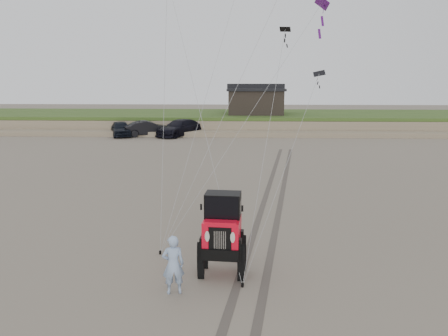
# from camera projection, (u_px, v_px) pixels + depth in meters

# --- Properties ---
(ground) EXTENTS (160.00, 160.00, 0.00)m
(ground) POSITION_uv_depth(u_px,v_px,m) (228.00, 268.00, 13.79)
(ground) COLOR #6B6054
(ground) RESTS_ON ground
(dune_ridge) EXTENTS (160.00, 14.25, 1.73)m
(dune_ridge) POSITION_uv_depth(u_px,v_px,m) (238.00, 121.00, 50.27)
(dune_ridge) COLOR #7A6B54
(dune_ridge) RESTS_ON ground
(cabin) EXTENTS (6.40, 5.40, 3.35)m
(cabin) POSITION_uv_depth(u_px,v_px,m) (256.00, 100.00, 49.21)
(cabin) COLOR black
(cabin) RESTS_ON dune_ridge
(truck_a) EXTENTS (3.22, 4.76, 1.51)m
(truck_a) POSITION_uv_depth(u_px,v_px,m) (121.00, 129.00, 43.76)
(truck_a) COLOR black
(truck_a) RESTS_ON ground
(truck_b) EXTENTS (4.91, 3.14, 1.53)m
(truck_b) POSITION_uv_depth(u_px,v_px,m) (148.00, 128.00, 43.83)
(truck_b) COLOR black
(truck_b) RESTS_ON ground
(truck_c) EXTENTS (5.02, 5.94, 1.63)m
(truck_c) POSITION_uv_depth(u_px,v_px,m) (180.00, 128.00, 43.88)
(truck_c) COLOR black
(truck_c) RESTS_ON ground
(jeep) EXTENTS (2.78, 5.62, 2.03)m
(jeep) POSITION_uv_depth(u_px,v_px,m) (222.00, 243.00, 13.12)
(jeep) COLOR red
(jeep) RESTS_ON ground
(man) EXTENTS (0.69, 0.54, 1.70)m
(man) POSITION_uv_depth(u_px,v_px,m) (173.00, 265.00, 12.04)
(man) COLOR #7F9BC4
(man) RESTS_ON ground
(stake_main) EXTENTS (0.08, 0.08, 0.12)m
(stake_main) POSITION_uv_depth(u_px,v_px,m) (160.00, 252.00, 14.85)
(stake_main) COLOR black
(stake_main) RESTS_ON ground
(stake_aux) EXTENTS (0.08, 0.08, 0.12)m
(stake_aux) POSITION_uv_depth(u_px,v_px,m) (243.00, 285.00, 12.54)
(stake_aux) COLOR black
(stake_aux) RESTS_ON ground
(tire_tracks) EXTENTS (5.22, 29.74, 0.01)m
(tire_tracks) POSITION_uv_depth(u_px,v_px,m) (273.00, 199.00, 21.53)
(tire_tracks) COLOR #4C443D
(tire_tracks) RESTS_ON ground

